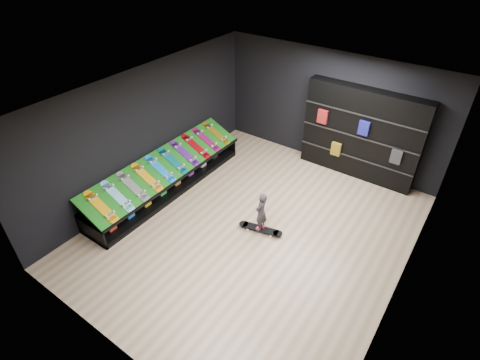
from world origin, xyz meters
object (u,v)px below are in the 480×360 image
Objects in this scene: display_rack at (167,181)px; floor_skateboard at (260,230)px; back_shelving at (361,134)px; child at (261,219)px.

display_rack is 4.59× the size of floor_skateboard.
child is at bearing -103.71° from back_shelving.
floor_skateboard is at bearing 0.00° from child.
display_rack is at bearing -91.52° from child.
back_shelving is 3.56m from floor_skateboard.
back_shelving is 2.97× the size of floor_skateboard.
child reaches higher than floor_skateboard.
back_shelving reaches higher than child.
back_shelving is 3.48m from child.
floor_skateboard is (2.71, 0.03, -0.21)m from display_rack.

